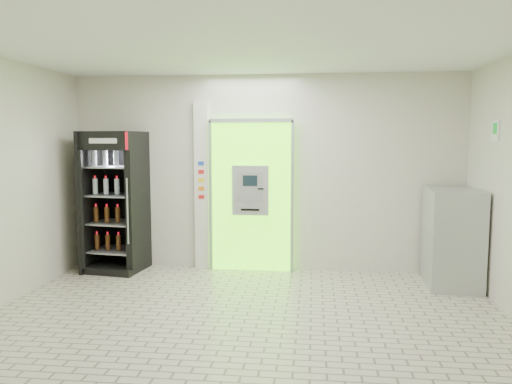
# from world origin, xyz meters

# --- Properties ---
(ground) EXTENTS (6.00, 6.00, 0.00)m
(ground) POSITION_xyz_m (0.00, 0.00, 0.00)
(ground) COLOR #BCB39C
(ground) RESTS_ON ground
(room_shell) EXTENTS (6.00, 6.00, 6.00)m
(room_shell) POSITION_xyz_m (0.00, 0.00, 1.84)
(room_shell) COLOR beige
(room_shell) RESTS_ON ground
(atm_assembly) EXTENTS (1.30, 0.24, 2.33)m
(atm_assembly) POSITION_xyz_m (-0.20, 2.41, 1.17)
(atm_assembly) COLOR #61F613
(atm_assembly) RESTS_ON ground
(pillar) EXTENTS (0.22, 0.11, 2.60)m
(pillar) POSITION_xyz_m (-0.98, 2.45, 1.30)
(pillar) COLOR silver
(pillar) RESTS_ON ground
(beverage_cooler) EXTENTS (0.89, 0.83, 2.14)m
(beverage_cooler) POSITION_xyz_m (-2.27, 2.14, 1.03)
(beverage_cooler) COLOR black
(beverage_cooler) RESTS_ON ground
(steel_cabinet) EXTENTS (0.73, 1.04, 1.34)m
(steel_cabinet) POSITION_xyz_m (2.65, 1.90, 0.67)
(steel_cabinet) COLOR #A4A6AC
(steel_cabinet) RESTS_ON ground
(exit_sign) EXTENTS (0.02, 0.22, 0.26)m
(exit_sign) POSITION_xyz_m (2.99, 1.40, 2.12)
(exit_sign) COLOR white
(exit_sign) RESTS_ON room_shell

